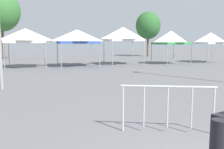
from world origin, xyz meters
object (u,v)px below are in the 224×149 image
Objects in this scene: canopy_tent_far_left at (25,36)px; canopy_tent_behind_right at (77,37)px; canopy_tent_behind_left at (171,38)px; tree_behind_tents_right at (1,11)px; canopy_tent_behind_center at (123,34)px; canopy_tent_right_of_center at (211,38)px; crowd_barrier_by_lift at (168,100)px; tree_behind_tents_left at (148,26)px.

canopy_tent_behind_right is at bearing -2.67° from canopy_tent_far_left.
canopy_tent_behind_right is at bearing 176.55° from canopy_tent_behind_left.
canopy_tent_behind_left is at bearing -37.34° from tree_behind_tents_right.
canopy_tent_behind_center is 1.13× the size of canopy_tent_right_of_center.
tree_behind_tents_right is (-19.96, 11.61, 3.17)m from canopy_tent_right_of_center.
canopy_tent_behind_left reaches higher than crowd_barrier_by_lift.
canopy_tent_right_of_center is at bearing -2.20° from canopy_tent_far_left.
canopy_tent_right_of_center is 23.31m from tree_behind_tents_right.
canopy_tent_right_of_center is 21.94m from crowd_barrier_by_lift.
canopy_tent_right_of_center reaches higher than crowd_barrier_by_lift.
tree_behind_tents_left reaches higher than crowd_barrier_by_lift.
canopy_tent_behind_center is 1.09× the size of canopy_tent_behind_left.
canopy_tent_behind_center is 0.43× the size of tree_behind_tents_right.
canopy_tent_far_left is 1.10× the size of canopy_tent_right_of_center.
canopy_tent_far_left is 0.97× the size of canopy_tent_behind_center.
canopy_tent_behind_left is 4.68m from canopy_tent_right_of_center.
tree_behind_tents_right reaches higher than canopy_tent_behind_center.
tree_behind_tents_right reaches higher than crowd_barrier_by_lift.
crowd_barrier_by_lift is (4.95, -27.52, -4.85)m from tree_behind_tents_right.
canopy_tent_behind_left is (12.96, -0.73, -0.08)m from canopy_tent_far_left.
crowd_barrier_by_lift is at bearing -123.07° from canopy_tent_behind_left.
canopy_tent_behind_center is at bearing 70.83° from crowd_barrier_by_lift.
canopy_tent_behind_center is 15.52m from tree_behind_tents_right.
crowd_barrier_by_lift is (2.63, -16.59, -1.79)m from canopy_tent_far_left.
tree_behind_tents_left is 31.66m from crowd_barrier_by_lift.
canopy_tent_behind_left is 12.92m from tree_behind_tents_left.
tree_behind_tents_left is at bearing 42.15° from canopy_tent_behind_right.
tree_behind_tents_left is at bearing 53.02° from canopy_tent_behind_center.
tree_behind_tents_right is (-2.32, 10.93, 3.05)m from canopy_tent_far_left.
tree_behind_tents_left is (-0.70, 12.09, 1.99)m from canopy_tent_right_of_center.
canopy_tent_behind_center is 9.25m from canopy_tent_right_of_center.
tree_behind_tents_right is at bearing 120.07° from canopy_tent_behind_right.
canopy_tent_behind_left is at bearing -10.52° from canopy_tent_behind_center.
canopy_tent_far_left is 1.73× the size of crowd_barrier_by_lift.
tree_behind_tents_right is 1.24× the size of tree_behind_tents_left.
tree_behind_tents_left is (12.82, 11.60, 1.92)m from canopy_tent_behind_right.
canopy_tent_behind_center is (4.31, 0.31, 0.26)m from canopy_tent_behind_right.
canopy_tent_behind_left reaches higher than canopy_tent_right_of_center.
canopy_tent_far_left is at bearing 176.80° from canopy_tent_behind_left.
tree_behind_tents_left is at bearing 62.92° from crowd_barrier_by_lift.
tree_behind_tents_left reaches higher than canopy_tent_far_left.
canopy_tent_far_left is at bearing -179.22° from canopy_tent_behind_center.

